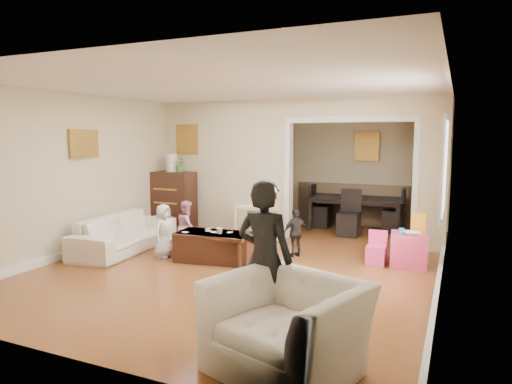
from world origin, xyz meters
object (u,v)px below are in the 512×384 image
at_px(dresser, 173,201).
at_px(child_kneel_b, 187,226).
at_px(play_table, 408,250).
at_px(child_kneel_a, 164,231).
at_px(coffee_table, 215,247).
at_px(dining_table, 356,214).
at_px(table_lamp, 172,163).
at_px(sofa, 125,233).
at_px(adult_person, 265,259).
at_px(coffee_cup, 219,231).
at_px(armchair_front, 287,326).
at_px(armchair_back, 255,222).
at_px(cyan_cup, 402,231).
at_px(child_toddler, 296,233).

xyz_separation_m(dresser, child_kneel_b, (1.19, -1.33, -0.17)).
xyz_separation_m(play_table, child_kneel_a, (-3.61, -1.07, 0.18)).
bearing_deg(coffee_table, dining_table, 65.34).
relative_size(dresser, table_lamp, 3.35).
distance_m(sofa, table_lamp, 2.03).
bearing_deg(adult_person, coffee_table, -47.84).
bearing_deg(table_lamp, coffee_table, -40.78).
bearing_deg(coffee_table, coffee_cup, -26.57).
xyz_separation_m(armchair_front, coffee_table, (-2.16, 2.69, -0.15)).
bearing_deg(child_kneel_a, play_table, -72.16).
bearing_deg(dining_table, armchair_back, -131.85).
bearing_deg(cyan_cup, dresser, 170.47).
bearing_deg(adult_person, play_table, -104.51).
distance_m(armchair_back, table_lamp, 2.17).
distance_m(coffee_table, child_kneel_b, 0.79).
relative_size(adult_person, child_kneel_b, 1.79).
bearing_deg(armchair_back, coffee_table, 63.36).
xyz_separation_m(coffee_cup, play_table, (2.66, 0.97, -0.25)).
xyz_separation_m(armchair_front, dresser, (-4.05, 4.32, 0.23)).
xyz_separation_m(armchair_front, cyan_cup, (0.50, 3.55, 0.15)).
distance_m(dining_table, child_toddler, 2.53).
xyz_separation_m(dresser, adult_person, (3.64, -3.81, 0.16)).
relative_size(coffee_cup, child_kneel_a, 0.12).
relative_size(armchair_front, coffee_cup, 11.18).
xyz_separation_m(armchair_back, child_toddler, (1.03, -0.72, 0.02)).
xyz_separation_m(sofa, play_table, (4.45, 0.99, -0.06)).
distance_m(coffee_cup, play_table, 2.84).
bearing_deg(table_lamp, cyan_cup, -9.53).
height_order(table_lamp, dining_table, table_lamp).
relative_size(sofa, table_lamp, 5.69).
bearing_deg(table_lamp, armchair_back, -4.85).
relative_size(sofa, adult_person, 1.34).
relative_size(cyan_cup, child_kneel_b, 0.09).
bearing_deg(dining_table, child_kneel_a, -126.85).
xyz_separation_m(dresser, dining_table, (3.38, 1.62, -0.27)).
relative_size(armchair_back, dining_table, 0.42).
xyz_separation_m(dresser, child_kneel_a, (1.04, -1.78, -0.18)).
relative_size(armchair_back, coffee_cup, 7.73).
bearing_deg(play_table, sofa, -167.47).
bearing_deg(play_table, table_lamp, 171.27).
bearing_deg(cyan_cup, child_toddler, -175.82).
relative_size(table_lamp, coffee_cup, 3.48).
bearing_deg(sofa, coffee_cup, -93.65).
relative_size(sofa, play_table, 4.04).
height_order(armchair_back, child_kneel_a, child_kneel_a).
bearing_deg(child_kneel_a, table_lamp, 31.64).
xyz_separation_m(armchair_back, armchair_front, (2.14, -4.15, 0.01)).
bearing_deg(dresser, coffee_table, -40.78).
bearing_deg(dining_table, coffee_table, -116.94).
height_order(sofa, coffee_table, sofa).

